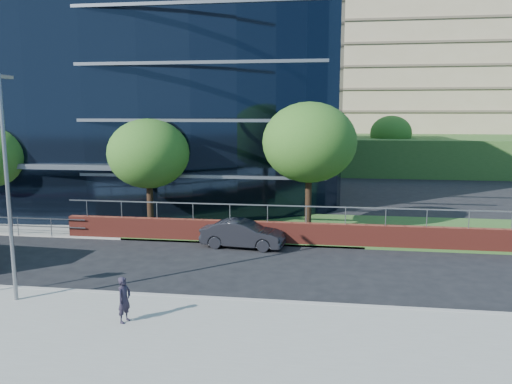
% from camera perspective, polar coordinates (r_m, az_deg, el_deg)
% --- Properties ---
extents(grass_verge, '(36.00, 8.00, 0.12)m').
position_cam_1_polar(grass_verge, '(30.55, 21.22, -4.38)').
color(grass_verge, '#2D511E').
rests_on(grass_verge, ground).
extents(glass_office, '(44.00, 23.10, 16.00)m').
position_cam_1_polar(glass_office, '(44.18, -20.55, 10.01)').
color(glass_office, black).
rests_on(glass_office, ground).
extents(retaining_wall, '(34.00, 0.40, 2.11)m').
position_cam_1_polar(retaining_wall, '(26.19, 14.51, -4.98)').
color(retaining_wall, maroon).
rests_on(retaining_wall, ground).
extents(apartment_block, '(60.00, 42.00, 30.00)m').
position_cam_1_polar(apartment_block, '(76.78, 19.89, 11.73)').
color(apartment_block, '#2D511E').
rests_on(apartment_block, ground).
extents(tree_far_c, '(4.62, 4.62, 6.51)m').
position_cam_1_polar(tree_far_c, '(28.88, -12.19, 4.29)').
color(tree_far_c, black).
rests_on(tree_far_c, ground).
extents(tree_far_d, '(5.28, 5.28, 7.44)m').
position_cam_1_polar(tree_far_d, '(28.04, 6.11, 5.64)').
color(tree_far_d, black).
rests_on(tree_far_d, ground).
extents(tree_dist_e, '(4.62, 4.62, 6.51)m').
position_cam_1_polar(tree_dist_e, '(58.43, 15.17, 6.50)').
color(tree_dist_e, black).
rests_on(tree_dist_e, ground).
extents(streetlight_east, '(0.15, 0.77, 8.00)m').
position_cam_1_polar(streetlight_east, '(19.43, -26.52, 1.02)').
color(streetlight_east, slate).
rests_on(streetlight_east, pavement_near).
extents(parked_car, '(4.39, 1.91, 1.40)m').
position_cam_1_polar(parked_car, '(25.58, -1.52, -4.82)').
color(parked_car, black).
rests_on(parked_car, ground).
extents(pedestrian, '(0.50, 0.62, 1.50)m').
position_cam_1_polar(pedestrian, '(16.92, -14.83, -11.80)').
color(pedestrian, black).
rests_on(pedestrian, pavement_near).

